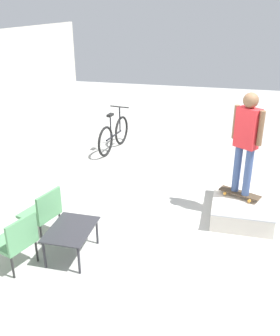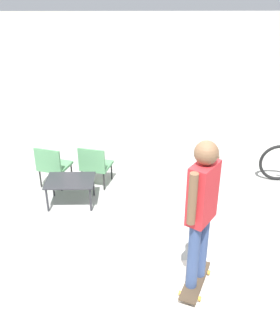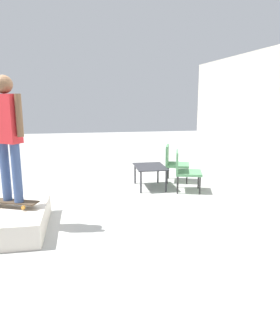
# 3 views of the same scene
# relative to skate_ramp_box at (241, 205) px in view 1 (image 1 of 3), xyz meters

# --- Properties ---
(ground_plane) EXTENTS (24.00, 24.00, 0.00)m
(ground_plane) POSITION_rel_skate_ramp_box_xyz_m (-0.82, 0.87, -0.17)
(ground_plane) COLOR #A8A8A3
(skate_ramp_box) EXTENTS (1.52, 1.02, 0.36)m
(skate_ramp_box) POSITION_rel_skate_ramp_box_xyz_m (0.00, 0.00, 0.00)
(skate_ramp_box) COLOR silver
(skate_ramp_box) RESTS_ON ground_plane
(skateboard_on_ramp) EXTENTS (0.48, 0.75, 0.07)m
(skateboard_on_ramp) POSITION_rel_skate_ramp_box_xyz_m (-0.03, 0.06, 0.25)
(skateboard_on_ramp) COLOR #473828
(skateboard_on_ramp) RESTS_ON skate_ramp_box
(person_skater) EXTENTS (0.38, 0.48, 1.77)m
(person_skater) POSITION_rel_skate_ramp_box_xyz_m (-0.03, 0.06, 1.32)
(person_skater) COLOR #384C7A
(person_skater) RESTS_ON skateboard_on_ramp
(coffee_table) EXTENTS (0.84, 0.63, 0.47)m
(coffee_table) POSITION_rel_skate_ramp_box_xyz_m (-1.87, 2.47, 0.24)
(coffee_table) COLOR #2D2D33
(coffee_table) RESTS_ON ground_plane
(patio_chair_left) EXTENTS (0.66, 0.66, 0.83)m
(patio_chair_left) POSITION_rel_skate_ramp_box_xyz_m (-2.30, 3.12, 0.29)
(patio_chair_left) COLOR black
(patio_chair_left) RESTS_ON ground_plane
(patio_chair_right) EXTENTS (0.64, 0.64, 0.83)m
(patio_chair_right) POSITION_rel_skate_ramp_box_xyz_m (-1.50, 3.11, 0.29)
(patio_chair_right) COLOR black
(patio_chair_right) RESTS_ON ground_plane
(bicycle) EXTENTS (1.71, 0.52, 1.06)m
(bicycle) POSITION_rel_skate_ramp_box_xyz_m (2.58, 3.20, 0.23)
(bicycle) COLOR black
(bicycle) RESTS_ON ground_plane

